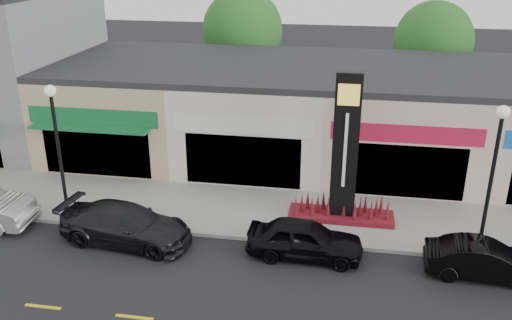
# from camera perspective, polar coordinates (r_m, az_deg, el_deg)

# --- Properties ---
(ground) EXTENTS (120.00, 120.00, 0.00)m
(ground) POSITION_cam_1_polar(r_m,az_deg,el_deg) (19.06, -0.69, -11.66)
(ground) COLOR black
(ground) RESTS_ON ground
(sidewalk) EXTENTS (52.00, 4.30, 0.15)m
(sidewalk) POSITION_cam_1_polar(r_m,az_deg,el_deg) (22.72, 1.29, -5.49)
(sidewalk) COLOR gray
(sidewalk) RESTS_ON ground
(curb) EXTENTS (52.00, 0.20, 0.15)m
(curb) POSITION_cam_1_polar(r_m,az_deg,el_deg) (20.78, 0.36, -8.32)
(curb) COLOR gray
(curb) RESTS_ON ground
(shop_beige) EXTENTS (7.00, 10.85, 4.80)m
(shop_beige) POSITION_cam_1_polar(r_m,az_deg,el_deg) (30.48, -12.70, 5.94)
(shop_beige) COLOR tan
(shop_beige) RESTS_ON ground
(shop_cream) EXTENTS (7.00, 10.01, 4.80)m
(shop_cream) POSITION_cam_1_polar(r_m,az_deg,el_deg) (28.61, 0.47, 5.44)
(shop_cream) COLOR beige
(shop_cream) RESTS_ON ground
(shop_pink_w) EXTENTS (7.00, 10.01, 4.80)m
(shop_pink_w) POSITION_cam_1_polar(r_m,az_deg,el_deg) (28.39, 14.60, 4.58)
(shop_pink_w) COLOR #CEAA9D
(shop_pink_w) RESTS_ON ground
(tree_rear_west) EXTENTS (5.20, 5.20, 7.83)m
(tree_rear_west) POSITION_cam_1_polar(r_m,az_deg,el_deg) (36.16, -1.42, 13.53)
(tree_rear_west) COLOR #382619
(tree_rear_west) RESTS_ON ground
(tree_rear_mid) EXTENTS (4.80, 4.80, 7.29)m
(tree_rear_mid) POSITION_cam_1_polar(r_m,az_deg,el_deg) (35.91, 18.17, 11.87)
(tree_rear_mid) COLOR #382619
(tree_rear_mid) RESTS_ON ground
(lamp_west_near) EXTENTS (0.44, 0.44, 5.47)m
(lamp_west_near) POSITION_cam_1_polar(r_m,az_deg,el_deg) (22.28, -20.19, 2.07)
(lamp_west_near) COLOR black
(lamp_west_near) RESTS_ON sidewalk
(lamp_east_near) EXTENTS (0.44, 0.44, 5.47)m
(lamp_east_near) POSITION_cam_1_polar(r_m,az_deg,el_deg) (20.09, 23.72, -0.61)
(lamp_east_near) COLOR black
(lamp_east_near) RESTS_ON sidewalk
(pylon_sign) EXTENTS (4.20, 1.30, 6.00)m
(pylon_sign) POSITION_cam_1_polar(r_m,az_deg,el_deg) (21.46, 9.23, -1.02)
(pylon_sign) COLOR maroon
(pylon_sign) RESTS_ON sidewalk
(car_dark_sedan) EXTENTS (2.63, 5.25, 1.46)m
(car_dark_sedan) POSITION_cam_1_polar(r_m,az_deg,el_deg) (20.97, -13.56, -6.63)
(car_dark_sedan) COLOR black
(car_dark_sedan) RESTS_ON ground
(car_black_sedan) EXTENTS (1.77, 4.18, 1.41)m
(car_black_sedan) POSITION_cam_1_polar(r_m,az_deg,el_deg) (19.60, 5.16, -8.30)
(car_black_sedan) COLOR black
(car_black_sedan) RESTS_ON ground
(car_black_conv) EXTENTS (1.53, 3.93, 1.28)m
(car_black_conv) POSITION_cam_1_polar(r_m,az_deg,el_deg) (20.00, 22.89, -9.70)
(car_black_conv) COLOR black
(car_black_conv) RESTS_ON ground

